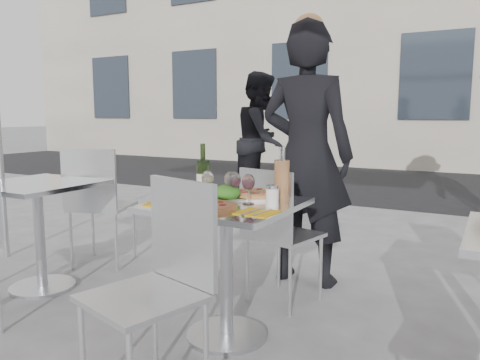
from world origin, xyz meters
The scene contains 21 objects.
ground centered at (0.00, 0.00, 0.00)m, with size 80.00×80.00×0.00m, color slate.
street_asphalt centered at (0.00, 6.50, 0.00)m, with size 24.00×5.00×0.00m, color black.
main_table centered at (0.00, 0.00, 0.54)m, with size 0.72×0.72×0.75m.
side_table_left centered at (-1.50, 0.00, 0.54)m, with size 0.72×0.72×0.75m.
chair_far centered at (0.05, 0.53, 0.52)m, with size 0.48×0.49×0.88m.
chair_near centered at (0.03, -0.58, 0.55)m, with size 0.53×0.53×0.93m.
side_chair_lfar centered at (-1.49, 0.53, 0.56)m, with size 0.56×0.57×0.95m.
woman_diner centered at (0.05, 1.03, 0.92)m, with size 0.67×0.44×1.84m, color black.
pedestrian_a centered at (-1.45, 3.35, 0.87)m, with size 0.85×0.66×1.75m, color black.
pizza_near centered at (-0.01, -0.19, 0.76)m, with size 0.32×0.32×0.02m.
pizza_far centered at (0.06, 0.22, 0.77)m, with size 0.31×0.31×0.03m.
salad_plate centered at (-0.02, 0.04, 0.79)m, with size 0.22×0.22×0.09m.
wine_bottle centered at (-0.23, 0.12, 0.86)m, with size 0.07×0.07×0.29m.
carafe centered at (0.24, 0.17, 0.87)m, with size 0.08×0.08×0.29m.
sugar_shaker centered at (0.26, 0.02, 0.80)m, with size 0.06×0.06×0.11m.
wineglass_white_a centered at (-0.14, 0.04, 0.86)m, with size 0.07×0.07×0.16m.
wineglass_white_b centered at (0.00, 0.05, 0.86)m, with size 0.07×0.07×0.16m.
wineglass_red_a centered at (0.02, 0.05, 0.86)m, with size 0.07×0.07×0.16m.
wineglass_red_b centered at (0.12, 0.01, 0.86)m, with size 0.07×0.07×0.16m.
napkin_left centered at (-0.27, -0.18, 0.75)m, with size 0.23×0.23×0.01m.
napkin_right centered at (0.26, -0.16, 0.75)m, with size 0.19×0.20×0.01m.
Camera 1 is at (1.23, -2.08, 1.21)m, focal length 35.00 mm.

